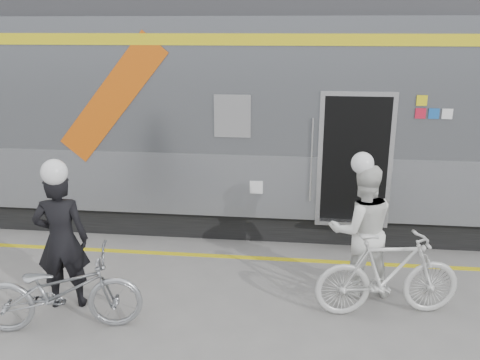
# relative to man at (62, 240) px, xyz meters

# --- Properties ---
(ground) EXTENTS (90.00, 90.00, 0.00)m
(ground) POSITION_rel_man_xyz_m (2.03, -0.42, -0.95)
(ground) COLOR slate
(ground) RESTS_ON ground
(train) EXTENTS (24.00, 3.17, 4.10)m
(train) POSITION_rel_man_xyz_m (1.79, 3.77, 1.11)
(train) COLOR black
(train) RESTS_ON ground
(safety_strip) EXTENTS (24.00, 0.12, 0.01)m
(safety_strip) POSITION_rel_man_xyz_m (2.03, 1.73, -0.94)
(safety_strip) COLOR yellow
(safety_strip) RESTS_ON ground
(man) EXTENTS (0.77, 0.59, 1.89)m
(man) POSITION_rel_man_xyz_m (0.00, 0.00, 0.00)
(man) COLOR black
(man) RESTS_ON ground
(bicycle_left) EXTENTS (2.09, 1.11, 1.04)m
(bicycle_left) POSITION_rel_man_xyz_m (0.20, -0.55, -0.43)
(bicycle_left) COLOR #94979B
(bicycle_left) RESTS_ON ground
(woman) EXTENTS (1.03, 0.86, 1.89)m
(woman) POSITION_rel_man_xyz_m (3.96, 0.81, -0.00)
(woman) COLOR silver
(woman) RESTS_ON ground
(bicycle_right) EXTENTS (1.97, 0.86, 1.14)m
(bicycle_right) POSITION_rel_man_xyz_m (4.26, 0.26, -0.38)
(bicycle_right) COLOR #BABAB5
(bicycle_right) RESTS_ON ground
(helmet_man) EXTENTS (0.33, 0.33, 0.33)m
(helmet_man) POSITION_rel_man_xyz_m (0.00, 0.00, 1.11)
(helmet_man) COLOR white
(helmet_man) RESTS_ON man
(helmet_woman) EXTENTS (0.30, 0.30, 0.30)m
(helmet_woman) POSITION_rel_man_xyz_m (3.96, 0.81, 1.09)
(helmet_woman) COLOR white
(helmet_woman) RESTS_ON woman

